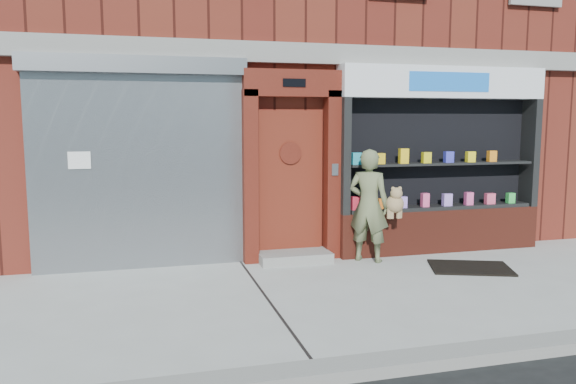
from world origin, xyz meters
name	(u,v)px	position (x,y,z in m)	size (l,w,h in m)	color
ground	(387,290)	(0.00, 0.00, 0.00)	(80.00, 80.00, 0.00)	#9E9E99
curb	(488,353)	(0.00, -2.15, 0.06)	(60.00, 0.30, 0.12)	gray
building	(275,36)	(0.00, 5.99, 4.00)	(12.00, 8.16, 8.00)	#5A1C14
shutter_bay	(139,151)	(-3.00, 1.93, 1.72)	(3.10, 0.30, 3.04)	gray
red_door_bay	(292,166)	(-0.75, 1.86, 1.46)	(1.52, 0.58, 2.90)	#4C150D
pharmacy_bay	(440,168)	(1.75, 1.81, 1.37)	(3.50, 0.41, 3.00)	maroon
woman	(370,205)	(0.38, 1.45, 0.87)	(0.86, 0.71, 1.72)	#626B46
doormat	(470,268)	(1.63, 0.65, 0.01)	(1.13, 0.79, 0.03)	black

